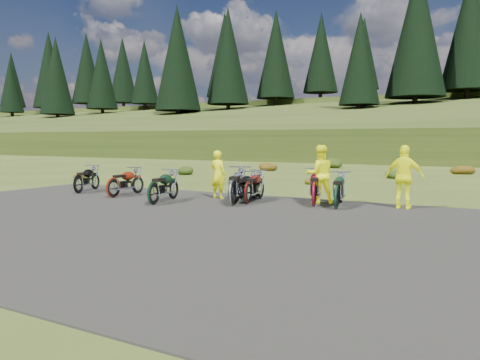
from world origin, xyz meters
The scene contains 41 objects.
ground centered at (0.00, 0.00, 0.00)m, with size 300.00×300.00×0.00m, color #3C4D19.
gravel_pad centered at (0.00, -2.00, 0.00)m, with size 20.00×12.00×0.04m, color black.
hill_slope centered at (0.00, 50.00, 0.00)m, with size 300.00×46.00×3.00m, color #2C3F15, non-canonical shape.
hill_plateau centered at (0.00, 110.00, 0.00)m, with size 300.00×90.00×9.17m, color #2C3F15.
conifer_4 centered at (-111.00, 72.00, 18.46)m, with size 6.60×6.60×17.00m.
conifer_5 centered at (-105.00, 78.00, 18.16)m, with size 6.16×6.16×16.00m.
conifer_7 centered at (-93.00, 59.00, 14.36)m, with size 5.28×5.28×14.00m.
conifer_8 centered at (-87.00, 65.00, 18.57)m, with size 7.92×7.92×20.00m.
conifer_9 centered at (-81.00, 71.00, 19.26)m, with size 7.48×7.48×19.00m.
conifer_10 centered at (-75.00, 77.00, 19.16)m, with size 7.04×7.04×18.00m.
conifer_11 centered at (-69.00, 52.00, 14.47)m, with size 6.60×6.60×17.00m.
conifer_12 centered at (-63.00, 58.00, 15.17)m, with size 6.16×6.16×16.00m.
conifer_13 centered at (-57.00, 64.00, 15.86)m, with size 5.72×5.72×15.00m.
conifer_14 centered at (-51.00, 70.00, 16.55)m, with size 5.28×5.28×14.00m.
conifer_15 centered at (-45.00, 76.00, 20.16)m, with size 7.92×7.92×20.00m.
conifer_16 centered at (-39.00, 51.00, 15.28)m, with size 7.48×7.48×19.00m.
conifer_17 centered at (-33.00, 57.00, 15.97)m, with size 7.04×7.04×18.00m.
conifer_18 centered at (-27.00, 63.00, 16.66)m, with size 6.60×6.60×17.00m.
conifer_19 centered at (-21.00, 69.00, 17.36)m, with size 6.16×6.16×16.00m.
conifer_20 centered at (-15.00, 75.00, 17.65)m, with size 5.72×5.72×15.00m.
conifer_21 centered at (-9.00, 50.00, 12.56)m, with size 5.28×5.28×14.00m.
conifer_22 centered at (-3.00, 56.00, 16.77)m, with size 7.92×7.92×20.00m.
conifer_23 centered at (3.00, 62.00, 17.47)m, with size 7.48×7.48×19.00m.
shrub_0 centered at (-12.00, 6.00, 0.23)m, with size 0.77×0.77×0.45m, color brown.
shrub_1 centered at (-9.10, 11.30, 0.31)m, with size 1.03×1.03×0.61m, color #22380E.
shrub_2 centered at (-6.20, 16.60, 0.38)m, with size 1.30×1.30×0.77m, color brown.
shrub_3 centered at (-3.30, 21.90, 0.46)m, with size 1.56×1.56×0.92m, color #22380E.
shrub_4 centered at (-0.40, 9.20, 0.23)m, with size 0.77×0.77×0.45m, color brown.
shrub_5 centered at (2.50, 14.50, 0.31)m, with size 1.03×1.03×0.61m, color #22380E.
shrub_6 centered at (5.40, 19.80, 0.38)m, with size 1.30×1.30×0.77m, color brown.
motorcycle_0 centered at (-6.74, 1.10, 0.00)m, with size 2.01×0.67×1.05m, color black, non-canonical shape.
motorcycle_1 centered at (-4.61, 0.77, 0.00)m, with size 2.02×0.67×1.06m, color maroon, non-canonical shape.
motorcycle_2 centered at (-2.17, 0.04, 0.00)m, with size 2.09×0.70×1.09m, color black, non-canonical shape.
motorcycle_3 centered at (0.13, 1.05, 0.00)m, with size 2.29×0.76×1.20m, color #9D9CA0, non-canonical shape.
motorcycle_4 centered at (0.34, 1.74, 0.00)m, with size 2.03×0.68×1.06m, color #570F0E, non-canonical shape.
motorcycle_5 centered at (-0.03, 1.46, 0.00)m, with size 1.96×0.65×1.03m, color black, non-canonical shape.
motorcycle_6 centered at (2.43, 2.13, 0.00)m, with size 2.21×0.74×1.16m, color maroon, non-canonical shape.
motorcycle_7 centered at (3.21, 1.95, 0.00)m, with size 2.07×0.69×1.09m, color black, non-canonical shape.
person_middle centered at (-1.25, 2.44, 0.85)m, with size 0.62×0.41×1.70m, color #E9ED0C.
person_right_a centered at (2.32, 2.95, 0.95)m, with size 0.92×0.72×1.90m, color #E9ED0C.
person_right_b centered at (4.94, 3.07, 0.96)m, with size 1.12×0.47×1.91m, color #E9ED0C.
Camera 1 is at (7.41, -11.52, 2.11)m, focal length 35.00 mm.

